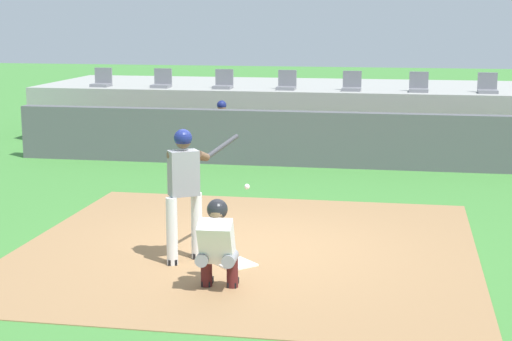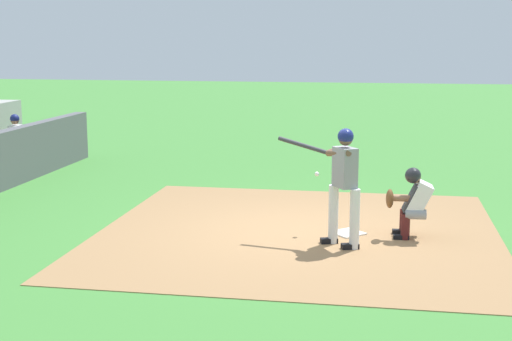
{
  "view_description": "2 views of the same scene",
  "coord_description": "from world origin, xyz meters",
  "px_view_note": "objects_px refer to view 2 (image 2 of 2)",
  "views": [
    {
      "loc": [
        2.15,
        -11.01,
        3.29
      ],
      "look_at": [
        0.0,
        0.7,
        1.0
      ],
      "focal_mm": 57.59,
      "sensor_mm": 36.0,
      "label": 1
    },
    {
      "loc": [
        -11.42,
        -1.31,
        3.13
      ],
      "look_at": [
        0.0,
        0.7,
        1.0
      ],
      "focal_mm": 51.09,
      "sensor_mm": 36.0,
      "label": 2
    }
  ],
  "objects_px": {
    "batter_at_plate": "(343,179)",
    "catcher_crouched": "(411,200)",
    "home_plate": "(348,233)",
    "dugout_player_1": "(21,140)"
  },
  "relations": [
    {
      "from": "batter_at_plate",
      "to": "dugout_player_1",
      "type": "height_order",
      "value": "batter_at_plate"
    },
    {
      "from": "home_plate",
      "to": "batter_at_plate",
      "type": "bearing_deg",
      "value": 175.03
    },
    {
      "from": "batter_at_plate",
      "to": "dugout_player_1",
      "type": "distance_m",
      "value": 9.78
    },
    {
      "from": "home_plate",
      "to": "catcher_crouched",
      "type": "relative_size",
      "value": 0.23
    },
    {
      "from": "batter_at_plate",
      "to": "catcher_crouched",
      "type": "xyz_separation_m",
      "value": [
        0.67,
        -1.04,
        -0.43
      ]
    },
    {
      "from": "home_plate",
      "to": "dugout_player_1",
      "type": "bearing_deg",
      "value": 59.44
    },
    {
      "from": "home_plate",
      "to": "dugout_player_1",
      "type": "distance_m",
      "value": 9.48
    },
    {
      "from": "home_plate",
      "to": "catcher_crouched",
      "type": "xyz_separation_m",
      "value": [
        -0.02,
        -0.98,
        0.59
      ]
    },
    {
      "from": "catcher_crouched",
      "to": "dugout_player_1",
      "type": "bearing_deg",
      "value": 62.13
    },
    {
      "from": "batter_at_plate",
      "to": "catcher_crouched",
      "type": "height_order",
      "value": "batter_at_plate"
    }
  ]
}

